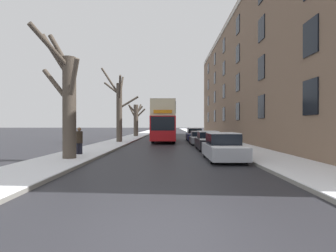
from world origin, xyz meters
TOP-DOWN VIEW (x-y plane):
  - ground_plane at (0.00, 0.00)m, footprint 320.00×320.00m
  - sidewalk_left at (-5.57, 53.00)m, footprint 3.11×130.00m
  - sidewalk_right at (5.57, 53.00)m, footprint 3.11×130.00m
  - terrace_facade_right at (11.62, 26.44)m, footprint 9.10×48.51m
  - bare_tree_left_0 at (-5.36, 9.11)m, footprint 2.54×2.74m
  - bare_tree_left_1 at (-5.32, 22.64)m, footprint 3.98×3.89m
  - bare_tree_left_2 at (-5.29, 35.82)m, footprint 2.84×1.88m
  - double_decker_bus at (-0.68, 25.85)m, footprint 2.53×11.35m
  - parked_car_0 at (2.92, 9.64)m, footprint 1.84×4.23m
  - parked_car_1 at (2.92, 15.32)m, footprint 1.69×4.10m
  - parked_car_2 at (2.92, 21.04)m, footprint 1.89×4.24m
  - parked_car_3 at (2.92, 26.72)m, footprint 1.83×4.30m
  - oncoming_van at (-1.71, 40.63)m, footprint 1.99×4.85m
  - pedestrian_left_sidewalk at (-5.41, 11.06)m, footprint 0.38×0.38m

SIDE VIEW (x-z plane):
  - ground_plane at x=0.00m, z-range 0.00..0.00m
  - sidewalk_left at x=-5.57m, z-range 0.00..0.16m
  - sidewalk_right at x=5.57m, z-range 0.00..0.16m
  - parked_car_2 at x=2.92m, z-range -0.04..1.25m
  - parked_car_1 at x=2.92m, z-range -0.05..1.39m
  - parked_car_0 at x=2.92m, z-range -0.06..1.42m
  - parked_car_3 at x=2.92m, z-range -0.07..1.46m
  - pedestrian_left_sidewalk at x=-5.41m, z-range 0.09..1.85m
  - oncoming_van at x=-1.71m, z-range 0.09..2.45m
  - double_decker_bus at x=-0.68m, z-range 0.29..4.72m
  - bare_tree_left_2 at x=-5.29m, z-range 0.22..5.40m
  - bare_tree_left_0 at x=-5.36m, z-range -0.14..6.59m
  - bare_tree_left_1 at x=-5.32m, z-range -0.27..7.63m
  - terrace_facade_right at x=11.62m, z-range 0.00..15.04m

